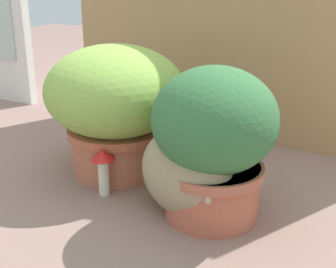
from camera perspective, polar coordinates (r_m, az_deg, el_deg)
ground_plane at (r=1.24m, az=-5.09°, el=-7.58°), size 6.00×6.00×0.00m
cardboard_backdrop at (r=1.58m, az=7.55°, el=16.05°), size 1.22×0.03×0.94m
grass_planter at (r=1.32m, az=-6.57°, el=3.88°), size 0.40×0.40×0.38m
leafy_planter at (r=1.07m, az=5.78°, el=-0.64°), size 0.30×0.30×0.37m
cat at (r=1.08m, az=2.93°, el=-4.69°), size 0.36×0.25×0.32m
mushroom_ornament_red at (r=1.21m, az=-8.14°, el=-3.69°), size 0.07×0.07×0.13m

